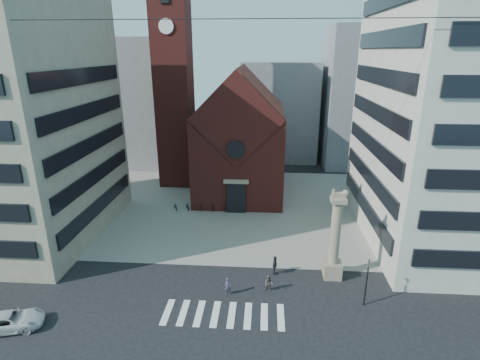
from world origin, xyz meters
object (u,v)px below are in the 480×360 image
at_px(pedestrian_0, 228,286).
at_px(pedestrian_2, 275,265).
at_px(lion_column, 335,243).
at_px(scooter_0, 176,206).
at_px(white_car, 10,321).
at_px(pedestrian_1, 269,283).
at_px(traffic_light, 367,281).

bearing_deg(pedestrian_0, pedestrian_2, 41.53).
height_order(lion_column, scooter_0, lion_column).
relative_size(white_car, scooter_0, 2.81).
height_order(lion_column, pedestrian_0, lion_column).
bearing_deg(lion_column, pedestrian_1, -155.52).
relative_size(lion_column, pedestrian_1, 5.59).
bearing_deg(lion_column, scooter_0, 141.78).
distance_m(traffic_light, pedestrian_2, 8.42).
distance_m(lion_column, white_car, 26.92).
distance_m(lion_column, pedestrian_1, 6.99).
distance_m(pedestrian_1, pedestrian_2, 2.74).
bearing_deg(pedestrian_1, white_car, -144.30).
bearing_deg(traffic_light, scooter_0, 137.74).
bearing_deg(pedestrian_2, pedestrian_1, 178.60).
distance_m(white_car, pedestrian_1, 20.36).
height_order(lion_column, pedestrian_1, lion_column).
bearing_deg(scooter_0, traffic_light, -67.23).
relative_size(white_car, pedestrian_1, 3.08).
xyz_separation_m(traffic_light, pedestrian_2, (-7.29, 4.00, -1.34)).
distance_m(pedestrian_0, pedestrian_2, 5.30).
relative_size(lion_column, pedestrian_0, 5.36).
bearing_deg(lion_column, pedestrian_2, 180.00).
bearing_deg(pedestrian_2, pedestrian_0, 140.53).
xyz_separation_m(lion_column, pedestrian_0, (-9.37, -3.40, -2.65)).
xyz_separation_m(white_car, pedestrian_0, (15.96, 5.28, 0.14)).
distance_m(lion_column, pedestrian_2, 5.87).
bearing_deg(scooter_0, pedestrian_1, -79.16).
xyz_separation_m(lion_column, scooter_0, (-18.05, 14.22, -2.96)).
bearing_deg(scooter_0, pedestrian_2, -73.07).
xyz_separation_m(pedestrian_0, scooter_0, (-8.68, 17.62, -0.31)).
height_order(white_car, pedestrian_1, pedestrian_1).
relative_size(white_car, pedestrian_2, 2.53).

